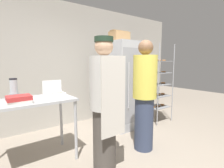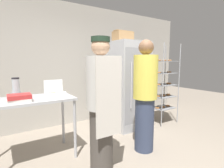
# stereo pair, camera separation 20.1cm
# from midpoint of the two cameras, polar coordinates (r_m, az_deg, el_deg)

# --- Properties ---
(back_wall) EXTENTS (6.40, 0.12, 2.74)m
(back_wall) POSITION_cam_midpoint_polar(r_m,az_deg,el_deg) (4.21, -9.88, 6.22)
(back_wall) COLOR #ADA89E
(back_wall) RESTS_ON ground_plane
(refrigerator) EXTENTS (0.75, 0.78, 1.86)m
(refrigerator) POSITION_cam_midpoint_polar(r_m,az_deg,el_deg) (3.85, 6.49, -0.33)
(refrigerator) COLOR #ADAFB5
(refrigerator) RESTS_ON ground_plane
(baking_rack) EXTENTS (0.58, 0.44, 1.84)m
(baking_rack) POSITION_cam_midpoint_polar(r_m,az_deg,el_deg) (4.29, 17.82, -0.25)
(baking_rack) COLOR #93969B
(baking_rack) RESTS_ON ground_plane
(prep_counter) EXTENTS (1.14, 0.65, 0.92)m
(prep_counter) POSITION_cam_midpoint_polar(r_m,az_deg,el_deg) (2.72, -22.82, -6.71)
(prep_counter) COLOR #ADAFB5
(prep_counter) RESTS_ON ground_plane
(donut_box) EXTENTS (0.29, 0.19, 0.24)m
(donut_box) POSITION_cam_midpoint_polar(r_m,az_deg,el_deg) (2.82, -16.19, -2.68)
(donut_box) COLOR white
(donut_box) RESTS_ON prep_counter
(blender_pitcher) EXTENTS (0.12, 0.12, 0.30)m
(blender_pitcher) POSITION_cam_midpoint_polar(r_m,az_deg,el_deg) (2.80, -27.07, -1.48)
(blender_pitcher) COLOR #99999E
(blender_pitcher) RESTS_ON prep_counter
(binder_stack) EXTENTS (0.30, 0.25, 0.10)m
(binder_stack) POSITION_cam_midpoint_polar(r_m,az_deg,el_deg) (2.54, -26.00, -4.15)
(binder_stack) COLOR silver
(binder_stack) RESTS_ON prep_counter
(cardboard_storage_box) EXTENTS (0.40, 0.26, 0.22)m
(cardboard_storage_box) POSITION_cam_midpoint_polar(r_m,az_deg,el_deg) (3.80, 5.16, 15.25)
(cardboard_storage_box) COLOR #A87F51
(cardboard_storage_box) RESTS_ON refrigerator
(person_baker) EXTENTS (0.37, 0.39, 1.74)m
(person_baker) POSITION_cam_midpoint_polar(r_m,az_deg,el_deg) (2.24, -0.96, -6.52)
(person_baker) COLOR #47423D
(person_baker) RESTS_ON ground_plane
(person_customer) EXTENTS (0.38, 0.38, 1.78)m
(person_customer) POSITION_cam_midpoint_polar(r_m,az_deg,el_deg) (2.84, 12.73, -3.72)
(person_customer) COLOR #333D56
(person_customer) RESTS_ON ground_plane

